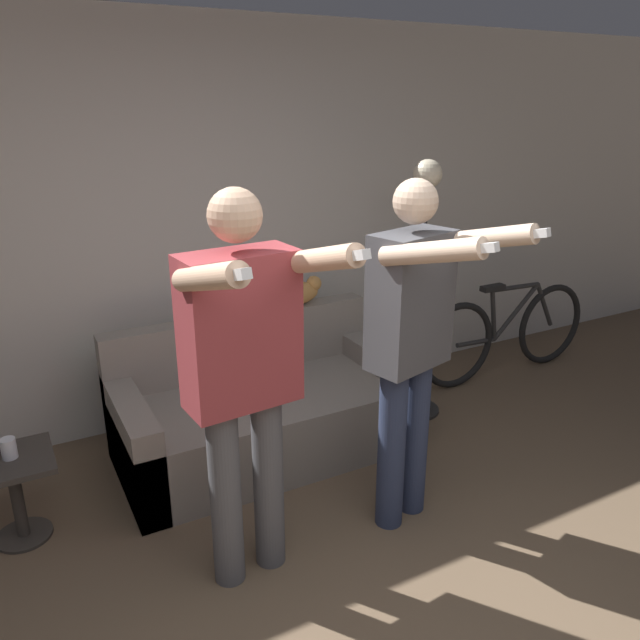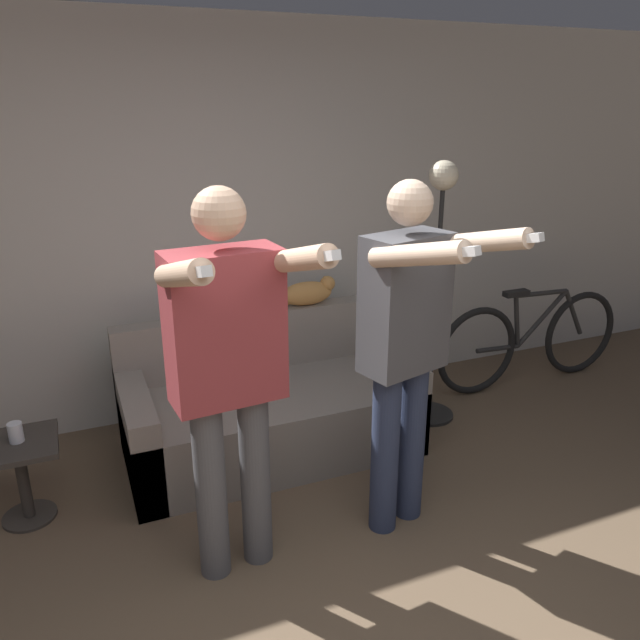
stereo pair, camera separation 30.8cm
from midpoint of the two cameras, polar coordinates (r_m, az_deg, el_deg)
The scene contains 9 objects.
wall_back at distance 4.16m, azimuth -15.24°, elevation 7.86°, with size 10.00×0.05×2.60m.
couch at distance 3.92m, azimuth -7.53°, elevation -8.41°, with size 1.76×0.86×0.81m.
person_left at distance 2.63m, azimuth -10.36°, elevation -4.27°, with size 0.58×0.69×1.78m.
person_right at distance 2.99m, azimuth 5.49°, elevation -1.59°, with size 0.59×0.74×1.77m.
cat at distance 4.10m, azimuth -4.43°, elevation 2.44°, with size 0.48×0.13×0.18m.
floor_lamp at distance 4.11m, azimuth 7.30°, elevation 5.91°, with size 0.35×0.35×1.74m.
side_table at distance 3.56m, azimuth -28.50°, elevation -13.00°, with size 0.39×0.39×0.45m.
cup at distance 3.49m, azimuth -28.93°, elevation -10.31°, with size 0.07×0.07×0.10m.
bicycle at distance 5.08m, azimuth 14.99°, elevation -1.15°, with size 1.66×0.07×0.77m.
Camera 1 is at (-1.06, -1.21, 2.10)m, focal length 35.00 mm.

